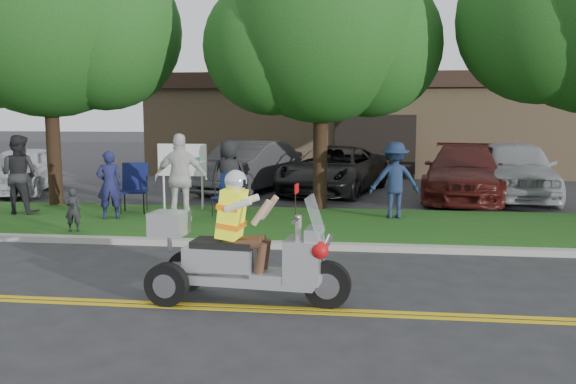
# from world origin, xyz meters

# --- Properties ---
(ground) EXTENTS (120.00, 120.00, 0.00)m
(ground) POSITION_xyz_m (0.00, 0.00, 0.00)
(ground) COLOR #28282B
(ground) RESTS_ON ground
(centerline_near) EXTENTS (60.00, 0.10, 0.01)m
(centerline_near) POSITION_xyz_m (0.00, -0.58, 0.01)
(centerline_near) COLOR gold
(centerline_near) RESTS_ON ground
(centerline_far) EXTENTS (60.00, 0.10, 0.01)m
(centerline_far) POSITION_xyz_m (0.00, -0.42, 0.01)
(centerline_far) COLOR gold
(centerline_far) RESTS_ON ground
(curb) EXTENTS (60.00, 0.25, 0.12)m
(curb) POSITION_xyz_m (0.00, 3.05, 0.06)
(curb) COLOR #A8A89E
(curb) RESTS_ON ground
(grass_verge) EXTENTS (60.00, 4.00, 0.10)m
(grass_verge) POSITION_xyz_m (0.00, 5.20, 0.06)
(grass_verge) COLOR #1C5316
(grass_verge) RESTS_ON ground
(commercial_building) EXTENTS (18.00, 8.20, 4.00)m
(commercial_building) POSITION_xyz_m (2.00, 18.98, 2.01)
(commercial_building) COLOR #9E7F5B
(commercial_building) RESTS_ON ground
(tree_left) EXTENTS (6.62, 5.40, 7.78)m
(tree_left) POSITION_xyz_m (-6.44, 7.03, 4.85)
(tree_left) COLOR #332114
(tree_left) RESTS_ON ground
(tree_mid) EXTENTS (5.88, 4.80, 7.05)m
(tree_mid) POSITION_xyz_m (0.55, 7.23, 4.43)
(tree_mid) COLOR #332114
(tree_mid) RESTS_ON ground
(business_sign) EXTENTS (1.25, 0.06, 1.75)m
(business_sign) POSITION_xyz_m (-2.90, 6.60, 1.26)
(business_sign) COLOR silver
(business_sign) RESTS_ON ground
(trike_scooter) EXTENTS (2.77, 0.96, 1.81)m
(trike_scooter) POSITION_xyz_m (-0.06, -0.23, 0.63)
(trike_scooter) COLOR black
(trike_scooter) RESTS_ON ground
(lawn_chair_a) EXTENTS (0.74, 0.76, 1.19)m
(lawn_chair_a) POSITION_xyz_m (-3.98, 6.13, 0.78)
(lawn_chair_a) COLOR black
(lawn_chair_a) RESTS_ON grass_verge
(lawn_chair_b) EXTENTS (0.66, 0.68, 1.03)m
(lawn_chair_b) POSITION_xyz_m (-1.59, 5.90, 0.68)
(lawn_chair_b) COLOR black
(lawn_chair_b) RESTS_ON grass_verge
(spectator_adult_left) EXTENTS (0.67, 0.55, 1.57)m
(spectator_adult_left) POSITION_xyz_m (-4.19, 5.12, 0.89)
(spectator_adult_left) COLOR #191A45
(spectator_adult_left) RESTS_ON grass_verge
(spectator_adult_mid) EXTENTS (0.96, 0.77, 1.89)m
(spectator_adult_mid) POSITION_xyz_m (-6.64, 5.54, 1.05)
(spectator_adult_mid) COLOR black
(spectator_adult_mid) RESTS_ON grass_verge
(spectator_adult_right) EXTENTS (1.21, 0.63, 1.98)m
(spectator_adult_right) POSITION_xyz_m (-2.41, 4.86, 1.09)
(spectator_adult_right) COLOR silver
(spectator_adult_right) RESTS_ON grass_verge
(spectator_chair_a) EXTENTS (1.20, 0.78, 1.76)m
(spectator_chair_a) POSITION_xyz_m (2.31, 6.04, 0.99)
(spectator_chair_a) COLOR #192647
(spectator_chair_a) RESTS_ON grass_verge
(spectator_chair_b) EXTENTS (1.02, 0.84, 1.79)m
(spectator_chair_b) POSITION_xyz_m (-1.64, 6.27, 1.00)
(spectator_chair_b) COLOR black
(spectator_chair_b) RESTS_ON grass_verge
(child_left) EXTENTS (0.37, 0.30, 0.90)m
(child_left) POSITION_xyz_m (-4.34, 3.60, 0.56)
(child_left) COLOR black
(child_left) RESTS_ON grass_verge
(parked_car_far_left) EXTENTS (2.74, 4.55, 1.45)m
(parked_car_far_left) POSITION_xyz_m (-9.00, 9.65, 0.72)
(parked_car_far_left) COLOR silver
(parked_car_far_left) RESTS_ON ground
(parked_car_left) EXTENTS (3.12, 5.12, 1.59)m
(parked_car_left) POSITION_xyz_m (-2.06, 10.71, 0.80)
(parked_car_left) COLOR #2F2F32
(parked_car_left) RESTS_ON ground
(parked_car_mid) EXTENTS (3.70, 5.69, 1.46)m
(parked_car_mid) POSITION_xyz_m (0.65, 10.81, 0.73)
(parked_car_mid) COLOR black
(parked_car_mid) RESTS_ON ground
(parked_car_right) EXTENTS (3.04, 5.65, 1.56)m
(parked_car_right) POSITION_xyz_m (4.50, 10.01, 0.78)
(parked_car_right) COLOR #481410
(parked_car_right) RESTS_ON ground
(parked_car_far_right) EXTENTS (2.55, 5.27, 1.74)m
(parked_car_far_right) POSITION_xyz_m (5.97, 10.22, 0.87)
(parked_car_far_right) COLOR #A6A8AD
(parked_car_far_right) RESTS_ON ground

